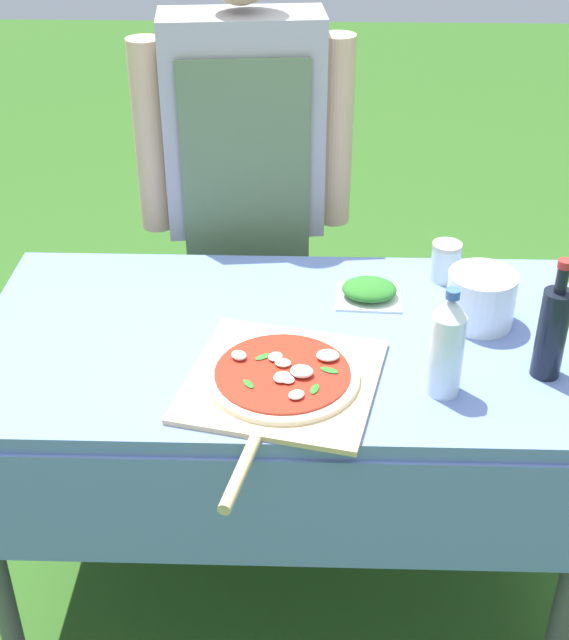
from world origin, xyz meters
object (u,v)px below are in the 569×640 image
object	(u,v)px
herb_container	(369,291)
mixing_tub	(481,298)
water_bottle	(447,345)
pizza_on_peel	(280,380)
sauce_jar	(445,263)
person_cook	(245,178)
oil_bottle	(552,331)
prep_table	(285,373)

from	to	relation	value
herb_container	mixing_tub	xyz separation A→B (m)	(0.24, -0.10, 0.04)
water_bottle	mixing_tub	distance (m)	0.29
pizza_on_peel	mixing_tub	world-z (taller)	mixing_tub
water_bottle	sauce_jar	distance (m)	0.47
person_cook	herb_container	xyz separation A→B (m)	(0.32, -0.42, -0.10)
mixing_tub	sauce_jar	world-z (taller)	mixing_tub
oil_bottle	sauce_jar	distance (m)	0.43
prep_table	oil_bottle	world-z (taller)	oil_bottle
sauce_jar	prep_table	bearing A→B (deg)	-145.21
herb_container	mixing_tub	distance (m)	0.26
water_bottle	mixing_tub	xyz separation A→B (m)	(0.11, 0.26, -0.05)
sauce_jar	oil_bottle	bearing A→B (deg)	-68.02
water_bottle	herb_container	bearing A→B (deg)	109.75
oil_bottle	pizza_on_peel	bearing A→B (deg)	-174.02
prep_table	sauce_jar	world-z (taller)	sauce_jar
prep_table	herb_container	bearing A→B (deg)	40.45
pizza_on_peel	sauce_jar	distance (m)	0.59
person_cook	water_bottle	size ratio (longest dim) A/B	6.49
person_cook	mixing_tub	world-z (taller)	person_cook
oil_bottle	person_cook	bearing A→B (deg)	133.01
prep_table	herb_container	size ratio (longest dim) A/B	8.69
pizza_on_peel	herb_container	distance (m)	0.40
prep_table	herb_container	xyz separation A→B (m)	(0.19, 0.16, 0.12)
person_cook	oil_bottle	bearing A→B (deg)	127.13
person_cook	sauce_jar	size ratio (longest dim) A/B	15.89
mixing_tub	sauce_jar	xyz separation A→B (m)	(-0.05, 0.20, -0.02)
sauce_jar	person_cook	bearing A→B (deg)	147.78
pizza_on_peel	herb_container	world-z (taller)	pizza_on_peel
pizza_on_peel	mixing_tub	bearing A→B (deg)	42.87
herb_container	pizza_on_peel	bearing A→B (deg)	-119.31
person_cook	water_bottle	distance (m)	0.90
pizza_on_peel	water_bottle	bearing A→B (deg)	11.25
prep_table	pizza_on_peel	distance (m)	0.22
prep_table	mixing_tub	distance (m)	0.47
prep_table	pizza_on_peel	size ratio (longest dim) A/B	2.30
person_cook	mixing_tub	size ratio (longest dim) A/B	9.99
water_bottle	sauce_jar	bearing A→B (deg)	82.57
prep_table	person_cook	size ratio (longest dim) A/B	0.90
prep_table	oil_bottle	bearing A→B (deg)	-13.44
prep_table	mixing_tub	size ratio (longest dim) A/B	9.03
person_cook	herb_container	distance (m)	0.54
oil_bottle	mixing_tub	world-z (taller)	oil_bottle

